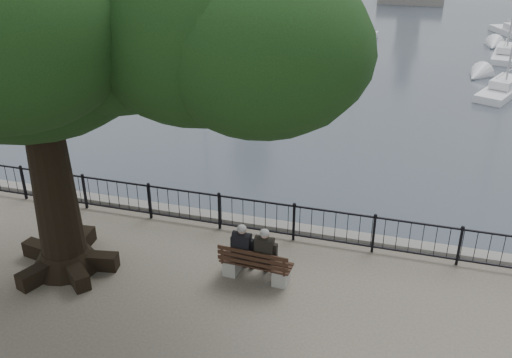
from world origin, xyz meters
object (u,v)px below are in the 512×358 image
at_px(person_left, 244,251).
at_px(person_right, 266,255).
at_px(tree, 65,8).
at_px(bench, 255,268).

xyz_separation_m(person_left, person_right, (0.54, -0.03, 0.00)).
xyz_separation_m(person_left, tree, (-3.30, -0.75, 5.35)).
bearing_deg(tree, bench, 10.02).
bearing_deg(person_left, person_right, -3.44).
height_order(bench, tree, tree).
height_order(bench, person_left, person_left).
relative_size(bench, tree, 0.15).
distance_m(bench, tree, 6.77).
relative_size(person_left, person_right, 1.00).
height_order(person_right, tree, tree).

